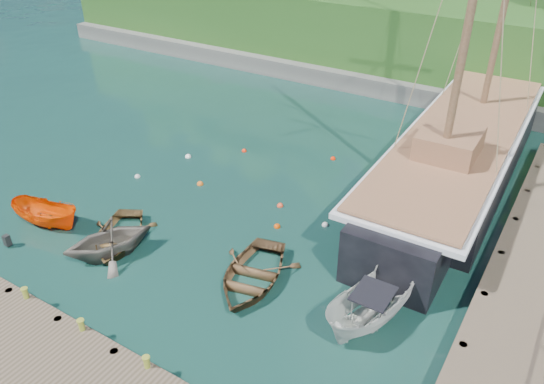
{
  "coord_description": "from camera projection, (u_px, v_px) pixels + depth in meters",
  "views": [
    {
      "loc": [
        11.42,
        -12.73,
        13.95
      ],
      "look_at": [
        0.88,
        4.09,
        2.0
      ],
      "focal_mm": 35.0,
      "sensor_mm": 36.0,
      "label": 1
    }
  ],
  "objects": [
    {
      "name": "ground",
      "position": [
        201.0,
        272.0,
        21.63
      ],
      "size": [
        160.0,
        160.0,
        0.0
      ],
      "primitive_type": "plane",
      "color": "#15322D",
      "rests_on": "ground"
    },
    {
      "name": "dock_east",
      "position": [
        534.0,
        266.0,
        21.26
      ],
      "size": [
        3.2,
        24.0,
        1.1
      ],
      "color": "#473C2C",
      "rests_on": "ground"
    },
    {
      "name": "bollard_0",
      "position": [
        31.0,
        310.0,
        19.75
      ],
      "size": [
        0.26,
        0.26,
        0.45
      ],
      "primitive_type": "cylinder",
      "color": "olive",
      "rests_on": "ground"
    },
    {
      "name": "bollard_1",
      "position": [
        86.0,
        342.0,
        18.38
      ],
      "size": [
        0.26,
        0.26,
        0.45
      ],
      "primitive_type": "cylinder",
      "color": "olive",
      "rests_on": "ground"
    },
    {
      "name": "bollard_2",
      "position": [
        150.0,
        380.0,
        17.02
      ],
      "size": [
        0.26,
        0.26,
        0.45
      ],
      "primitive_type": "cylinder",
      "color": "olive",
      "rests_on": "ground"
    },
    {
      "name": "rowboat_0",
      "position": [
        119.0,
        242.0,
        23.4
      ],
      "size": [
        4.51,
        4.95,
        0.84
      ],
      "primitive_type": "imported",
      "rotation": [
        0.0,
        0.0,
        0.52
      ],
      "color": "brown",
      "rests_on": "ground"
    },
    {
      "name": "rowboat_1",
      "position": [
        111.0,
        255.0,
        22.58
      ],
      "size": [
        4.49,
        4.71,
        1.94
      ],
      "primitive_type": "imported",
      "rotation": [
        0.0,
        0.0,
        -0.47
      ],
      "color": "#665F55",
      "rests_on": "ground"
    },
    {
      "name": "rowboat_2",
      "position": [
        252.0,
        281.0,
        21.12
      ],
      "size": [
        4.17,
        5.14,
        0.94
      ],
      "primitive_type": "imported",
      "rotation": [
        0.0,
        0.0,
        0.23
      ],
      "color": "brown",
      "rests_on": "ground"
    },
    {
      "name": "motorboat_orange",
      "position": [
        49.0,
        225.0,
        24.48
      ],
      "size": [
        3.79,
        1.9,
        1.4
      ],
      "primitive_type": "imported",
      "rotation": [
        0.0,
        0.0,
        1.72
      ],
      "color": "#F64B00",
      "rests_on": "ground"
    },
    {
      "name": "cabin_boat_white",
      "position": [
        369.0,
        323.0,
        19.16
      ],
      "size": [
        2.68,
        4.9,
        1.79
      ],
      "primitive_type": "imported",
      "rotation": [
        0.0,
        0.0,
        -0.21
      ],
      "color": "silver",
      "rests_on": "ground"
    },
    {
      "name": "schooner",
      "position": [
        459.0,
        156.0,
        27.92
      ],
      "size": [
        5.63,
        28.67,
        21.23
      ],
      "rotation": [
        0.0,
        0.0,
        0.02
      ],
      "color": "black",
      "rests_on": "ground"
    },
    {
      "name": "mooring_buoy_0",
      "position": [
        138.0,
        177.0,
        28.38
      ],
      "size": [
        0.31,
        0.31,
        0.31
      ],
      "primitive_type": "sphere",
      "color": "silver",
      "rests_on": "ground"
    },
    {
      "name": "mooring_buoy_1",
      "position": [
        200.0,
        185.0,
        27.7
      ],
      "size": [
        0.35,
        0.35,
        0.35
      ],
      "primitive_type": "sphere",
      "color": "#D65F18",
      "rests_on": "ground"
    },
    {
      "name": "mooring_buoy_2",
      "position": [
        280.0,
        206.0,
        25.89
      ],
      "size": [
        0.32,
        0.32,
        0.32
      ],
      "primitive_type": "sphere",
      "color": "red",
      "rests_on": "ground"
    },
    {
      "name": "mooring_buoy_3",
      "position": [
        325.0,
        226.0,
        24.47
      ],
      "size": [
        0.31,
        0.31,
        0.31
      ],
      "primitive_type": "sphere",
      "color": "white",
      "rests_on": "ground"
    },
    {
      "name": "mooring_buoy_4",
      "position": [
        244.0,
        151.0,
        31.0
      ],
      "size": [
        0.28,
        0.28,
        0.28
      ],
      "primitive_type": "sphere",
      "color": "#F72609",
      "rests_on": "ground"
    },
    {
      "name": "mooring_buoy_5",
      "position": [
        333.0,
        159.0,
        30.16
      ],
      "size": [
        0.28,
        0.28,
        0.28
      ],
      "primitive_type": "sphere",
      "color": "#FB2502",
      "rests_on": "ground"
    },
    {
      "name": "mooring_buoy_6",
      "position": [
        188.0,
        157.0,
        30.37
      ],
      "size": [
        0.36,
        0.36,
        0.36
      ],
      "primitive_type": "sphere",
      "color": "white",
      "rests_on": "ground"
    },
    {
      "name": "mooring_buoy_7",
      "position": [
        277.0,
        227.0,
        24.37
      ],
      "size": [
        0.31,
        0.31,
        0.31
      ],
      "primitive_type": "sphere",
      "color": "#D34404",
      "rests_on": "ground"
    }
  ]
}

